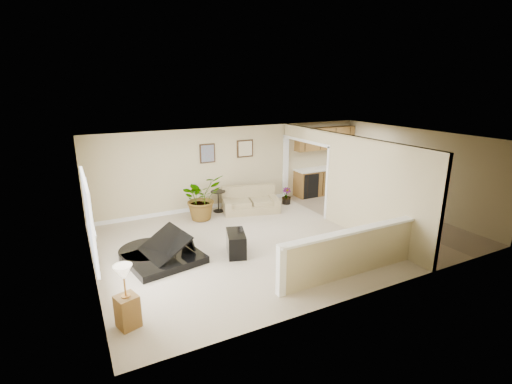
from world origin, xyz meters
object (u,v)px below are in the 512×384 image
small_plant (286,197)px  piano (160,235)px  piano_bench (236,243)px  lamp_stand (126,301)px  accent_table (218,198)px  loveseat (250,199)px  palm_plant (201,198)px

small_plant → piano: bearing=-154.8°
piano_bench → lamp_stand: bearing=-148.1°
small_plant → lamp_stand: (-5.60, -4.27, 0.23)m
small_plant → piano_bench: bearing=-138.4°
piano → lamp_stand: bearing=-126.5°
accent_table → piano: bearing=-133.4°
accent_table → lamp_stand: size_ratio=0.60×
loveseat → lamp_stand: (-4.25, -4.22, 0.10)m
piano → loveseat: (3.22, 2.10, -0.23)m
piano_bench → loveseat: (1.62, 2.58, 0.10)m
piano → accent_table: piano is taller
small_plant → accent_table: bearing=172.3°
loveseat → lamp_stand: size_ratio=1.75×
accent_table → palm_plant: (-0.66, -0.38, 0.22)m
piano → accent_table: (2.32, 2.45, -0.18)m
piano → accent_table: bearing=35.9°
palm_plant → accent_table: bearing=30.2°
small_plant → lamp_stand: size_ratio=0.49×
piano_bench → piano: bearing=163.2°
loveseat → small_plant: (1.35, 0.05, -0.13)m
piano_bench → palm_plant: palm_plant is taller
palm_plant → lamp_stand: 4.99m
piano → small_plant: size_ratio=3.71×
piano → piano_bench: bearing=-27.4°
loveseat → accent_table: 0.96m
piano → small_plant: piano is taller
loveseat → accent_table: loveseat is taller
piano → small_plant: (4.57, 2.15, -0.37)m
loveseat → lamp_stand: bearing=-120.6°
accent_table → lamp_stand: 5.67m
accent_table → palm_plant: 0.79m
piano → lamp_stand: size_ratio=1.83×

